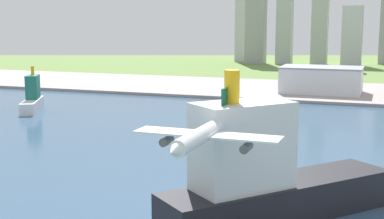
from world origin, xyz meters
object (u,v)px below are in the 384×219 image
at_px(cargo_ship, 265,179).
at_px(ferry_boat, 32,98).
at_px(airplane_landing, 204,134).
at_px(warehouse_main, 321,80).

height_order(cargo_ship, ferry_boat, cargo_ship).
bearing_deg(airplane_landing, ferry_boat, 135.38).
distance_m(airplane_landing, ferry_boat, 269.44).
height_order(ferry_boat, warehouse_main, ferry_boat).
distance_m(cargo_ship, ferry_boat, 254.80).
xyz_separation_m(airplane_landing, ferry_boat, (-190.95, 188.46, -24.83)).
bearing_deg(ferry_boat, cargo_ship, -38.01).
bearing_deg(ferry_boat, warehouse_main, 39.38).
distance_m(ferry_boat, warehouse_main, 236.36).
bearing_deg(ferry_boat, airplane_landing, -44.62).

